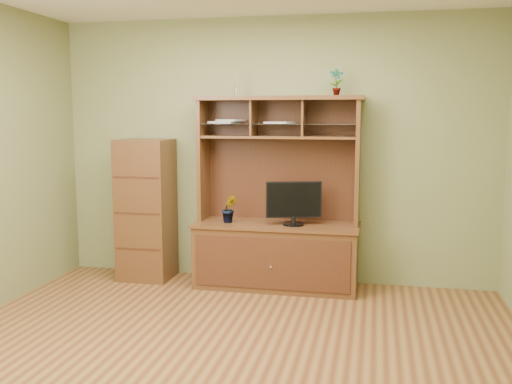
# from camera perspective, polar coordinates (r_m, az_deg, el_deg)

# --- Properties ---
(room) EXTENTS (4.54, 4.04, 2.74)m
(room) POSITION_cam_1_polar(r_m,az_deg,el_deg) (3.94, -3.42, 2.30)
(room) COLOR #5B321A
(room) RESTS_ON ground
(media_hutch) EXTENTS (1.66, 0.61, 1.90)m
(media_hutch) POSITION_cam_1_polar(r_m,az_deg,el_deg) (5.72, 2.08, -4.35)
(media_hutch) COLOR #492815
(media_hutch) RESTS_ON room
(monitor) EXTENTS (0.53, 0.21, 0.43)m
(monitor) POSITION_cam_1_polar(r_m,az_deg,el_deg) (5.55, 3.79, -1.04)
(monitor) COLOR black
(monitor) RESTS_ON media_hutch
(orchid_plant) EXTENTS (0.18, 0.16, 0.28)m
(orchid_plant) POSITION_cam_1_polar(r_m,az_deg,el_deg) (5.69, -2.67, -1.68)
(orchid_plant) COLOR #2D581E
(orchid_plant) RESTS_ON media_hutch
(top_plant) EXTENTS (0.15, 0.11, 0.26)m
(top_plant) POSITION_cam_1_polar(r_m,az_deg,el_deg) (5.61, 8.02, 10.84)
(top_plant) COLOR #335E20
(top_plant) RESTS_ON media_hutch
(reed_diffuser) EXTENTS (0.06, 0.06, 0.28)m
(reed_diffuser) POSITION_cam_1_polar(r_m,az_deg,el_deg) (5.76, -1.91, 10.62)
(reed_diffuser) COLOR silver
(reed_diffuser) RESTS_ON media_hutch
(magazines) EXTENTS (0.88, 0.27, 0.04)m
(magazines) POSITION_cam_1_polar(r_m,az_deg,el_deg) (5.74, -1.20, 7.04)
(magazines) COLOR #9F9FA3
(magazines) RESTS_ON media_hutch
(side_cabinet) EXTENTS (0.52, 0.48, 1.47)m
(side_cabinet) POSITION_cam_1_polar(r_m,az_deg,el_deg) (6.08, -10.92, -1.73)
(side_cabinet) COLOR #492815
(side_cabinet) RESTS_ON room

